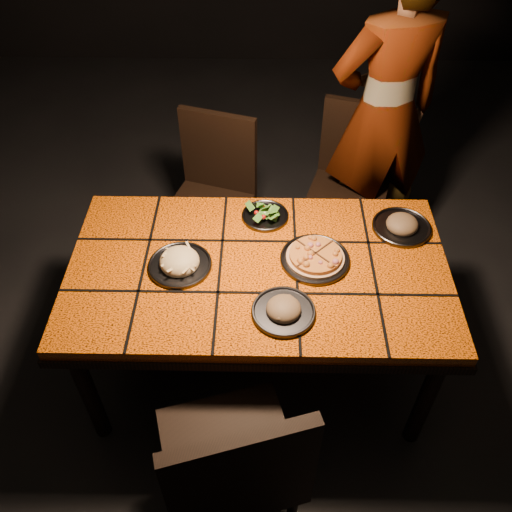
{
  "coord_description": "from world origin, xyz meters",
  "views": [
    {
      "loc": [
        0.02,
        -1.57,
        2.4
      ],
      "look_at": [
        -0.01,
        -0.01,
        0.82
      ],
      "focal_mm": 38.0,
      "sensor_mm": 36.0,
      "label": 1
    }
  ],
  "objects_px": {
    "plate_pizza": "(315,258)",
    "dining_table": "(258,279)",
    "diner": "(384,114)",
    "plate_pasta": "(180,263)",
    "chair_far_left": "(213,187)",
    "chair_far_right": "(352,175)",
    "chair_near": "(235,468)"
  },
  "relations": [
    {
      "from": "plate_pizza",
      "to": "dining_table",
      "type": "bearing_deg",
      "value": -171.57
    },
    {
      "from": "diner",
      "to": "plate_pasta",
      "type": "distance_m",
      "value": 1.41
    },
    {
      "from": "chair_far_left",
      "to": "plate_pasta",
      "type": "distance_m",
      "value": 0.84
    },
    {
      "from": "chair_far_right",
      "to": "diner",
      "type": "bearing_deg",
      "value": 47.04
    },
    {
      "from": "chair_near",
      "to": "diner",
      "type": "xyz_separation_m",
      "value": [
        0.72,
        1.79,
        0.3
      ]
    },
    {
      "from": "dining_table",
      "to": "plate_pizza",
      "type": "relative_size",
      "value": 4.65
    },
    {
      "from": "dining_table",
      "to": "plate_pasta",
      "type": "xyz_separation_m",
      "value": [
        -0.33,
        -0.01,
        0.1
      ]
    },
    {
      "from": "chair_near",
      "to": "plate_pizza",
      "type": "distance_m",
      "value": 0.9
    },
    {
      "from": "chair_far_right",
      "to": "plate_pizza",
      "type": "xyz_separation_m",
      "value": [
        -0.28,
        -0.89,
        0.23
      ]
    },
    {
      "from": "chair_near",
      "to": "plate_pizza",
      "type": "relative_size",
      "value": 2.95
    },
    {
      "from": "chair_near",
      "to": "chair_far_left",
      "type": "distance_m",
      "value": 1.6
    },
    {
      "from": "chair_near",
      "to": "chair_far_left",
      "type": "relative_size",
      "value": 1.09
    },
    {
      "from": "chair_far_right",
      "to": "diner",
      "type": "height_order",
      "value": "diner"
    },
    {
      "from": "chair_far_right",
      "to": "plate_pizza",
      "type": "bearing_deg",
      "value": -90.33
    },
    {
      "from": "dining_table",
      "to": "plate_pizza",
      "type": "height_order",
      "value": "plate_pizza"
    },
    {
      "from": "dining_table",
      "to": "diner",
      "type": "height_order",
      "value": "diner"
    },
    {
      "from": "dining_table",
      "to": "chair_far_left",
      "type": "bearing_deg",
      "value": 108.07
    },
    {
      "from": "chair_far_left",
      "to": "plate_pizza",
      "type": "relative_size",
      "value": 2.7
    },
    {
      "from": "dining_table",
      "to": "plate_pizza",
      "type": "distance_m",
      "value": 0.26
    },
    {
      "from": "chair_near",
      "to": "plate_pasta",
      "type": "relative_size",
      "value": 3.83
    },
    {
      "from": "chair_far_right",
      "to": "plate_pasta",
      "type": "xyz_separation_m",
      "value": [
        -0.84,
        -0.93,
        0.23
      ]
    },
    {
      "from": "chair_far_right",
      "to": "diner",
      "type": "distance_m",
      "value": 0.38
    },
    {
      "from": "diner",
      "to": "chair_far_left",
      "type": "bearing_deg",
      "value": -4.95
    },
    {
      "from": "dining_table",
      "to": "diner",
      "type": "bearing_deg",
      "value": 56.87
    },
    {
      "from": "chair_near",
      "to": "chair_far_left",
      "type": "bearing_deg",
      "value": -99.58
    },
    {
      "from": "dining_table",
      "to": "diner",
      "type": "xyz_separation_m",
      "value": [
        0.65,
        1.0,
        0.21
      ]
    },
    {
      "from": "plate_pasta",
      "to": "chair_far_right",
      "type": "bearing_deg",
      "value": 47.79
    },
    {
      "from": "plate_pizza",
      "to": "plate_pasta",
      "type": "bearing_deg",
      "value": -175.51
    },
    {
      "from": "plate_pasta",
      "to": "dining_table",
      "type": "bearing_deg",
      "value": 1.59
    },
    {
      "from": "chair_near",
      "to": "plate_pasta",
      "type": "height_order",
      "value": "chair_near"
    },
    {
      "from": "dining_table",
      "to": "plate_pasta",
      "type": "distance_m",
      "value": 0.34
    },
    {
      "from": "chair_far_left",
      "to": "plate_pasta",
      "type": "xyz_separation_m",
      "value": [
        -0.07,
        -0.8,
        0.23
      ]
    }
  ]
}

